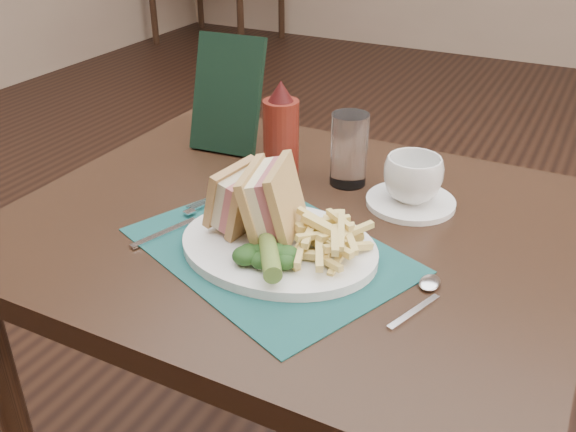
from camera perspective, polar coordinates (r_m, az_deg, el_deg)
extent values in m
plane|color=black|center=(1.86, 7.59, -13.76)|extent=(7.00, 7.00, 0.00)
plane|color=tan|center=(4.99, 22.27, 12.30)|extent=(6.00, 0.00, 6.00)
cube|color=#164846|center=(0.96, -1.69, -3.02)|extent=(0.48, 0.42, 0.00)
cylinder|color=#57752C|center=(0.88, -1.68, -3.25)|extent=(0.09, 0.11, 0.03)
cylinder|color=white|center=(1.10, 10.83, 1.23)|extent=(0.20, 0.20, 0.01)
imported|color=white|center=(1.08, 11.04, 3.27)|extent=(0.13, 0.13, 0.08)
cylinder|color=white|center=(1.14, 5.44, 5.91)|extent=(0.08, 0.08, 0.13)
cube|color=black|center=(1.28, -5.42, 10.71)|extent=(0.15, 0.10, 0.22)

